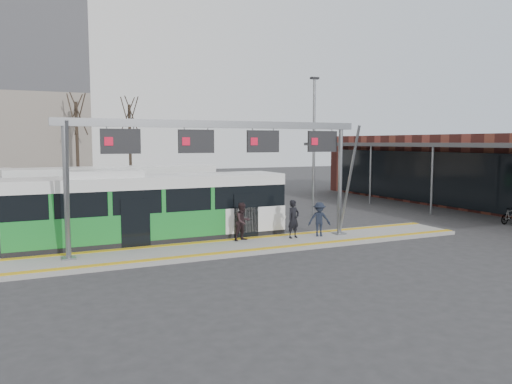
# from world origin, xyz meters

# --- Properties ---
(ground) EXTENTS (120.00, 120.00, 0.00)m
(ground) POSITION_xyz_m (0.00, 0.00, 0.00)
(ground) COLOR #2D2D30
(ground) RESTS_ON ground
(platform_main) EXTENTS (22.00, 3.00, 0.15)m
(platform_main) POSITION_xyz_m (0.00, 0.00, 0.07)
(platform_main) COLOR gray
(platform_main) RESTS_ON ground
(platform_second) EXTENTS (20.00, 3.00, 0.15)m
(platform_second) POSITION_xyz_m (-4.00, 8.00, 0.07)
(platform_second) COLOR gray
(platform_second) RESTS_ON ground
(tactile_main) EXTENTS (22.00, 2.65, 0.02)m
(tactile_main) POSITION_xyz_m (0.00, 0.00, 0.16)
(tactile_main) COLOR gold
(tactile_main) RESTS_ON platform_main
(tactile_second) EXTENTS (20.00, 0.35, 0.02)m
(tactile_second) POSITION_xyz_m (-4.00, 9.15, 0.16)
(tactile_second) COLOR gold
(tactile_second) RESTS_ON platform_second
(gantry) EXTENTS (13.00, 1.68, 5.20)m
(gantry) POSITION_xyz_m (-0.35, 0.25, 4.30)
(gantry) COLOR slate
(gantry) RESTS_ON platform_main
(station_building) EXTENTS (11.50, 32.00, 5.00)m
(station_building) POSITION_xyz_m (21.83, 4.00, 2.53)
(station_building) COLOR brown
(station_building) RESTS_ON ground
(hero_bus) EXTENTS (12.01, 2.60, 3.30)m
(hero_bus) POSITION_xyz_m (-2.82, 2.72, 1.51)
(hero_bus) COLOR black
(hero_bus) RESTS_ON ground
(bg_bus_green) EXTENTS (12.17, 3.33, 3.01)m
(bg_bus_green) POSITION_xyz_m (-3.01, 11.29, 1.49)
(bg_bus_green) COLOR black
(bg_bus_green) RESTS_ON ground
(passenger_a) EXTENTS (0.72, 0.56, 1.73)m
(passenger_a) POSITION_xyz_m (3.08, 0.39, 1.01)
(passenger_a) COLOR black
(passenger_a) RESTS_ON platform_main
(passenger_b) EXTENTS (0.96, 0.85, 1.67)m
(passenger_b) POSITION_xyz_m (0.76, 0.82, 0.99)
(passenger_b) COLOR black
(passenger_b) RESTS_ON platform_main
(passenger_c) EXTENTS (1.17, 0.94, 1.58)m
(passenger_c) POSITION_xyz_m (4.35, 0.24, 0.94)
(passenger_c) COLOR black
(passenger_c) RESTS_ON platform_main
(bicycle_d) EXTENTS (1.48, 0.47, 0.88)m
(bicycle_d) POSITION_xyz_m (16.20, -0.45, 0.44)
(bicycle_d) COLOR gray
(bicycle_d) RESTS_ON ground
(tree_left) EXTENTS (1.40, 1.40, 9.08)m
(tree_left) POSITION_xyz_m (-3.51, 28.02, 6.88)
(tree_left) COLOR #382B21
(tree_left) RESTS_ON ground
(tree_mid) EXTENTS (1.40, 1.40, 9.17)m
(tree_mid) POSITION_xyz_m (1.59, 30.38, 6.96)
(tree_mid) COLOR #382B21
(tree_mid) RESTS_ON ground
(lamp_east) EXTENTS (0.50, 0.25, 8.20)m
(lamp_east) POSITION_xyz_m (7.52, 5.96, 4.34)
(lamp_east) COLOR slate
(lamp_east) RESTS_ON ground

